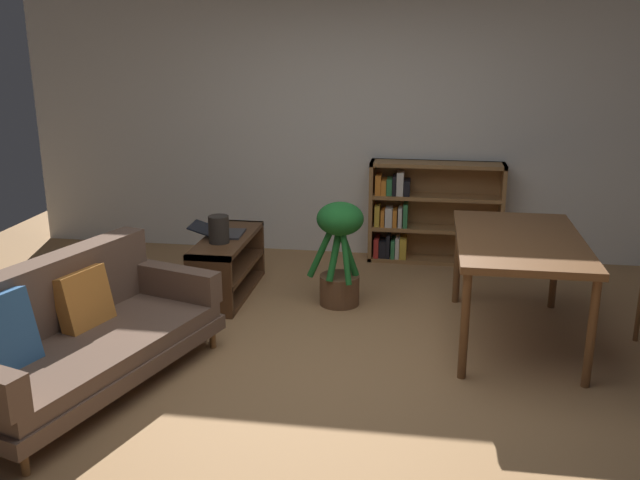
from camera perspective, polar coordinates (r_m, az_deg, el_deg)
name	(u,v)px	position (r m, az deg, el deg)	size (l,w,h in m)	color
ground_plane	(323,375)	(4.58, 0.29, -11.03)	(8.16, 8.16, 0.00)	#A87A4C
back_wall_panel	(366,118)	(6.79, 3.78, 10.00)	(6.80, 0.10, 2.70)	silver
fabric_couch	(71,333)	(4.56, -19.77, -7.19)	(1.31, 1.96, 0.79)	brown
media_console	(228,266)	(5.90, -7.58, -2.12)	(0.37, 1.09, 0.50)	#56351E
open_laptop	(220,232)	(5.90, -8.23, 0.68)	(0.45, 0.32, 0.09)	#333338
desk_speaker	(219,229)	(5.64, -8.32, 0.88)	(0.17, 0.17, 0.22)	#2D2823
potted_floor_plant	(340,248)	(5.55, 1.63, -0.69)	(0.45, 0.43, 0.85)	brown
dining_table	(519,247)	(5.04, 16.04, -0.59)	(0.86, 1.44, 0.77)	brown
bookshelf	(426,213)	(6.75, 8.69, 2.22)	(1.26, 0.29, 0.97)	olive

